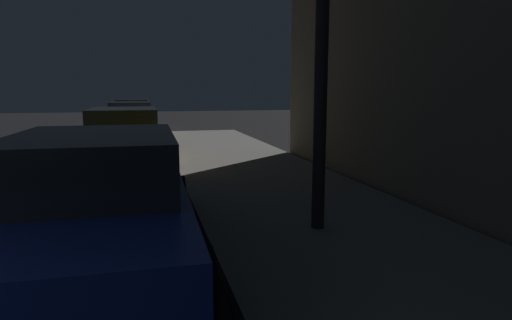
% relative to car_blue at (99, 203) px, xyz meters
% --- Properties ---
extents(car_blue, '(2.01, 4.62, 1.43)m').
position_rel_car_blue_xyz_m(car_blue, '(0.00, 0.00, 0.00)').
color(car_blue, navy).
rests_on(car_blue, ground).
extents(car_yellow_cab, '(2.02, 4.52, 1.43)m').
position_rel_car_blue_xyz_m(car_yellow_cab, '(0.00, 6.46, 0.01)').
color(car_yellow_cab, gold).
rests_on(car_yellow_cab, ground).
extents(car_silver, '(1.97, 4.17, 1.43)m').
position_rel_car_blue_xyz_m(car_silver, '(0.00, 12.95, 0.00)').
color(car_silver, '#B7B7BF').
rests_on(car_silver, ground).
extents(car_white, '(2.15, 4.53, 1.43)m').
position_rel_car_blue_xyz_m(car_white, '(-0.00, 18.68, -0.00)').
color(car_white, silver).
rests_on(car_white, ground).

